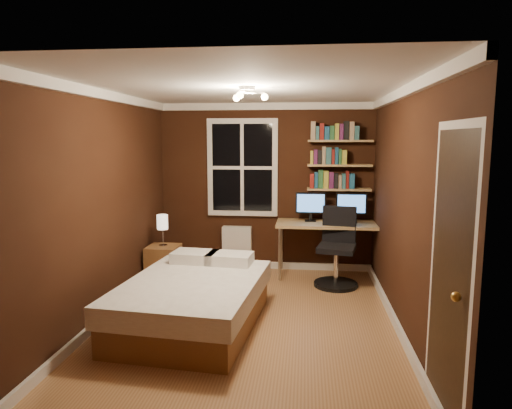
# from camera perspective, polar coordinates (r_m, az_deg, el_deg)

# --- Properties ---
(floor) EXTENTS (4.20, 4.20, 0.00)m
(floor) POSITION_cam_1_polar(r_m,az_deg,el_deg) (5.16, -0.91, -14.37)
(floor) COLOR #8E5D39
(floor) RESTS_ON ground
(wall_back) EXTENTS (3.20, 0.04, 2.50)m
(wall_back) POSITION_cam_1_polar(r_m,az_deg,el_deg) (6.89, 1.23, 2.13)
(wall_back) COLOR black
(wall_back) RESTS_ON ground
(wall_left) EXTENTS (0.04, 4.20, 2.50)m
(wall_left) POSITION_cam_1_polar(r_m,az_deg,el_deg) (5.26, -18.50, -0.21)
(wall_left) COLOR black
(wall_left) RESTS_ON ground
(wall_right) EXTENTS (0.04, 4.20, 2.50)m
(wall_right) POSITION_cam_1_polar(r_m,az_deg,el_deg) (4.89, 18.01, -0.82)
(wall_right) COLOR black
(wall_right) RESTS_ON ground
(ceiling) EXTENTS (3.20, 4.20, 0.02)m
(ceiling) POSITION_cam_1_polar(r_m,az_deg,el_deg) (4.79, -0.98, 14.41)
(ceiling) COLOR white
(ceiling) RESTS_ON wall_back
(window) EXTENTS (1.06, 0.06, 1.46)m
(window) POSITION_cam_1_polar(r_m,az_deg,el_deg) (6.87, -1.71, 4.63)
(window) COLOR silver
(window) RESTS_ON wall_back
(door) EXTENTS (0.03, 0.82, 2.05)m
(door) POSITION_cam_1_polar(r_m,az_deg,el_deg) (3.47, 22.90, -8.54)
(door) COLOR black
(door) RESTS_ON ground
(door_knob) EXTENTS (0.06, 0.06, 0.06)m
(door_knob) POSITION_cam_1_polar(r_m,az_deg,el_deg) (3.19, 23.73, -10.51)
(door_knob) COLOR gold
(door_knob) RESTS_ON door
(ceiling_fixture) EXTENTS (0.44, 0.44, 0.18)m
(ceiling_fixture) POSITION_cam_1_polar(r_m,az_deg,el_deg) (4.68, -1.14, 13.32)
(ceiling_fixture) COLOR beige
(ceiling_fixture) RESTS_ON ceiling
(bookshelf_lower) EXTENTS (0.92, 0.22, 0.03)m
(bookshelf_lower) POSITION_cam_1_polar(r_m,az_deg,el_deg) (6.76, 10.30, 1.89)
(bookshelf_lower) COLOR tan
(bookshelf_lower) RESTS_ON wall_back
(books_row_lower) EXTENTS (0.60, 0.16, 0.23)m
(books_row_lower) POSITION_cam_1_polar(r_m,az_deg,el_deg) (6.75, 10.32, 2.98)
(books_row_lower) COLOR maroon
(books_row_lower) RESTS_ON bookshelf_lower
(bookshelf_middle) EXTENTS (0.92, 0.22, 0.03)m
(bookshelf_middle) POSITION_cam_1_polar(r_m,az_deg,el_deg) (6.73, 10.37, 4.85)
(bookshelf_middle) COLOR tan
(bookshelf_middle) RESTS_ON wall_back
(books_row_middle) EXTENTS (0.54, 0.16, 0.23)m
(books_row_middle) POSITION_cam_1_polar(r_m,az_deg,el_deg) (6.73, 10.40, 5.95)
(books_row_middle) COLOR navy
(books_row_middle) RESTS_ON bookshelf_middle
(bookshelf_upper) EXTENTS (0.92, 0.22, 0.03)m
(bookshelf_upper) POSITION_cam_1_polar(r_m,az_deg,el_deg) (6.72, 10.45, 7.82)
(bookshelf_upper) COLOR tan
(bookshelf_upper) RESTS_ON wall_back
(books_row_upper) EXTENTS (0.60, 0.16, 0.23)m
(books_row_upper) POSITION_cam_1_polar(r_m,az_deg,el_deg) (6.72, 10.48, 8.93)
(books_row_upper) COLOR #2A6335
(books_row_upper) RESTS_ON bookshelf_upper
(bed) EXTENTS (1.52, 1.99, 0.63)m
(bed) POSITION_cam_1_polar(r_m,az_deg,el_deg) (5.00, -7.81, -11.88)
(bed) COLOR brown
(bed) RESTS_ON ground
(nightstand) EXTENTS (0.43, 0.43, 0.52)m
(nightstand) POSITION_cam_1_polar(r_m,az_deg,el_deg) (6.48, -11.47, -7.35)
(nightstand) COLOR brown
(nightstand) RESTS_ON ground
(bedside_lamp) EXTENTS (0.15, 0.15, 0.44)m
(bedside_lamp) POSITION_cam_1_polar(r_m,az_deg,el_deg) (6.37, -11.59, -3.20)
(bedside_lamp) COLOR beige
(bedside_lamp) RESTS_ON nightstand
(radiator) EXTENTS (0.44, 0.15, 0.66)m
(radiator) POSITION_cam_1_polar(r_m,az_deg,el_deg) (6.99, -2.39, -5.45)
(radiator) COLOR silver
(radiator) RESTS_ON ground
(desk) EXTENTS (1.67, 0.62, 0.79)m
(desk) POSITION_cam_1_polar(r_m,az_deg,el_deg) (6.63, 9.82, -2.77)
(desk) COLOR tan
(desk) RESTS_ON ground
(monitor_left) EXTENTS (0.44, 0.12, 0.42)m
(monitor_left) POSITION_cam_1_polar(r_m,az_deg,el_deg) (6.65, 6.84, -0.31)
(monitor_left) COLOR black
(monitor_left) RESTS_ON desk
(monitor_right) EXTENTS (0.44, 0.12, 0.42)m
(monitor_right) POSITION_cam_1_polar(r_m,az_deg,el_deg) (6.68, 11.82, -0.38)
(monitor_right) COLOR black
(monitor_right) RESTS_ON desk
(desk_lamp) EXTENTS (0.14, 0.32, 0.44)m
(desk_lamp) POSITION_cam_1_polar(r_m,az_deg,el_deg) (6.49, 16.51, -0.72)
(desk_lamp) COLOR silver
(desk_lamp) RESTS_ON desk
(office_chair) EXTENTS (0.59, 0.59, 1.07)m
(office_chair) POSITION_cam_1_polar(r_m,az_deg,el_deg) (6.31, 10.08, -6.29)
(office_chair) COLOR black
(office_chair) RESTS_ON ground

